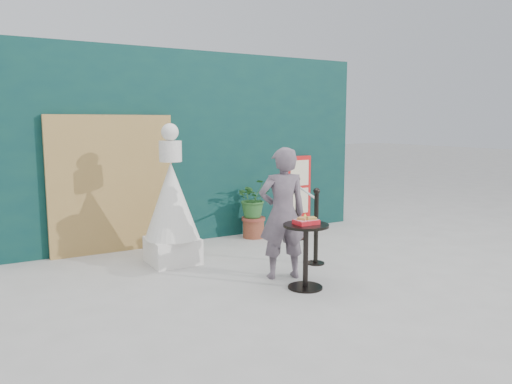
# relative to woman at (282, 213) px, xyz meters

# --- Properties ---
(ground) EXTENTS (60.00, 60.00, 0.00)m
(ground) POSITION_rel_woman_xyz_m (-0.06, -0.66, -0.80)
(ground) COLOR #ADAAA5
(ground) RESTS_ON ground
(back_wall) EXTENTS (6.00, 0.30, 3.00)m
(back_wall) POSITION_rel_woman_xyz_m (-0.06, 2.49, 0.70)
(back_wall) COLOR #0A2E2F
(back_wall) RESTS_ON ground
(bamboo_fence) EXTENTS (1.80, 0.08, 2.00)m
(bamboo_fence) POSITION_rel_woman_xyz_m (-1.46, 2.28, 0.20)
(bamboo_fence) COLOR tan
(bamboo_fence) RESTS_ON ground
(woman) EXTENTS (0.67, 0.54, 1.60)m
(woman) POSITION_rel_woman_xyz_m (0.00, 0.00, 0.00)
(woman) COLOR slate
(woman) RESTS_ON ground
(menu_board) EXTENTS (0.50, 0.07, 1.30)m
(menu_board) POSITION_rel_woman_xyz_m (1.84, 2.30, -0.15)
(menu_board) COLOR red
(menu_board) RESTS_ON ground
(statue) EXTENTS (0.73, 0.73, 1.88)m
(statue) POSITION_rel_woman_xyz_m (-0.93, 1.29, -0.03)
(statue) COLOR white
(statue) RESTS_ON ground
(cafe_table) EXTENTS (0.52, 0.52, 0.75)m
(cafe_table) POSITION_rel_woman_xyz_m (0.01, -0.47, -0.30)
(cafe_table) COLOR black
(cafe_table) RESTS_ON ground
(food_basket) EXTENTS (0.26, 0.19, 0.11)m
(food_basket) POSITION_rel_woman_xyz_m (0.01, -0.47, -0.01)
(food_basket) COLOR red
(food_basket) RESTS_ON cafe_table
(planter) EXTENTS (0.58, 0.50, 0.98)m
(planter) POSITION_rel_woman_xyz_m (0.76, 2.03, -0.23)
(planter) COLOR brown
(planter) RESTS_ON ground
(stanchion_barrier) EXTENTS (0.84, 1.54, 1.03)m
(stanchion_barrier) POSITION_rel_woman_xyz_m (1.01, 0.92, -0.31)
(stanchion_barrier) COLOR black
(stanchion_barrier) RESTS_ON ground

